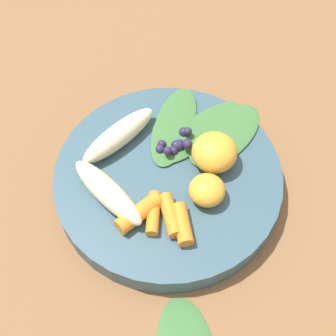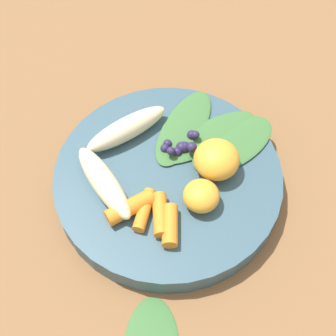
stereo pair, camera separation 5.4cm
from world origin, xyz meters
name	(u,v)px [view 1 (the left image)]	position (x,y,z in m)	size (l,w,h in m)	color
ground_plane	(168,186)	(0.00, 0.00, 0.00)	(2.40, 2.40, 0.00)	brown
bowl	(168,180)	(0.00, 0.00, 0.02)	(0.27, 0.27, 0.03)	#385666
banana_peeled_left	(108,192)	(-0.07, 0.03, 0.05)	(0.11, 0.03, 0.03)	beige
banana_peeled_right	(121,134)	(0.00, 0.07, 0.05)	(0.11, 0.03, 0.03)	beige
orange_segment_near	(214,152)	(0.04, -0.03, 0.05)	(0.05, 0.05, 0.04)	#F4A833
orange_segment_far	(206,191)	(0.00, -0.05, 0.05)	(0.04, 0.04, 0.03)	#F4A833
carrot_front	(139,213)	(-0.07, -0.01, 0.04)	(0.02, 0.02, 0.06)	orange
carrot_mid_left	(153,213)	(-0.06, -0.02, 0.04)	(0.01, 0.01, 0.05)	orange
carrot_mid_right	(170,215)	(-0.05, -0.04, 0.04)	(0.02, 0.02, 0.05)	orange
carrot_rear	(182,224)	(-0.05, -0.06, 0.04)	(0.02, 0.02, 0.05)	orange
blueberry_pile	(177,143)	(0.04, 0.01, 0.04)	(0.05, 0.04, 0.02)	#2D234C
kale_leaf_left	(225,135)	(0.09, -0.02, 0.03)	(0.12, 0.06, 0.01)	#3D7038
kale_leaf_right	(199,131)	(0.07, 0.01, 0.03)	(0.14, 0.04, 0.01)	#3D7038
kale_leaf_rear	(174,125)	(0.06, 0.04, 0.03)	(0.13, 0.05, 0.01)	#3D7038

